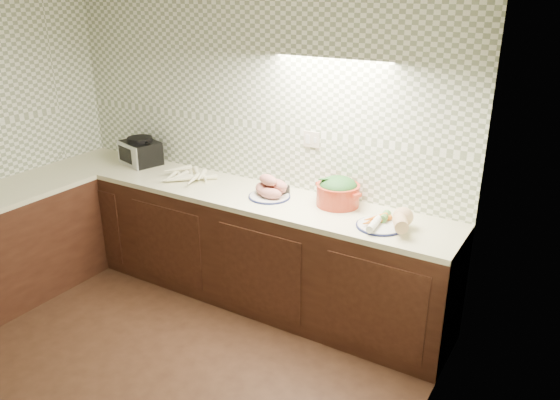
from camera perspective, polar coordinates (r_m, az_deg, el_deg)
The scene contains 8 objects.
room at distance 3.08m, azimuth -22.20°, elevation 5.32°, with size 3.60×3.60×2.60m.
counter at distance 4.39m, azimuth -18.53°, elevation -6.08°, with size 3.60×3.60×0.90m.
toaster_oven at distance 5.06m, azimuth -14.38°, elevation 4.94°, with size 0.40×0.35×0.24m.
parsnip_pile at distance 4.60m, azimuth -10.21°, elevation 2.53°, with size 0.38×0.42×0.08m.
sweet_potato_plate at distance 4.13m, azimuth -1.03°, elevation 1.18°, with size 0.33×0.32×0.18m.
onion_bowl at distance 4.22m, azimuth 0.06°, elevation 1.24°, with size 0.14×0.14×0.11m.
dutch_oven at distance 3.99m, azimuth 6.08°, elevation 0.91°, with size 0.39×0.39×0.22m.
veg_plate at distance 3.69m, azimuth 11.61°, elevation -2.05°, with size 0.40×0.39×0.14m.
Camera 1 is at (2.41, -1.75, 2.41)m, focal length 35.00 mm.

